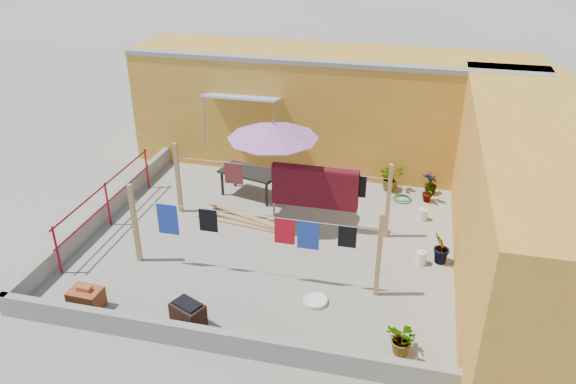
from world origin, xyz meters
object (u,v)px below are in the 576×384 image
object	(u,v)px
brazier	(188,315)
outdoor_table	(250,173)
brick_stack	(86,299)
white_basin	(315,301)
water_jug_b	(423,214)
patio_umbrella	(273,131)
green_hose	(402,199)
water_jug_a	(421,258)
plant_back_a	(391,177)

from	to	relation	value
brazier	outdoor_table	bearing A→B (deg)	94.58
brick_stack	white_basin	size ratio (longest dim) A/B	1.26
brazier	water_jug_b	size ratio (longest dim) A/B	2.08
patio_umbrella	green_hose	world-z (taller)	patio_umbrella
water_jug_a	plant_back_a	distance (m)	3.46
green_hose	plant_back_a	xyz separation A→B (m)	(-0.35, 0.51, 0.33)
plant_back_a	green_hose	bearing A→B (deg)	-55.44
water_jug_a	water_jug_b	world-z (taller)	water_jug_a
brazier	water_jug_b	distance (m)	6.29
white_basin	plant_back_a	distance (m)	5.23
outdoor_table	green_hose	size ratio (longest dim) A/B	3.36
white_basin	green_hose	size ratio (longest dim) A/B	0.98
plant_back_a	water_jug_a	bearing A→B (deg)	-74.98
brick_stack	plant_back_a	bearing A→B (deg)	50.89
outdoor_table	water_jug_b	world-z (taller)	outdoor_table
brazier	water_jug_b	world-z (taller)	brazier
white_basin	brazier	bearing A→B (deg)	-150.06
outdoor_table	brazier	distance (m)	5.14
brazier	white_basin	bearing A→B (deg)	29.94
patio_umbrella	outdoor_table	bearing A→B (deg)	131.92
plant_back_a	water_jug_b	bearing A→B (deg)	-58.37
brick_stack	white_basin	xyz separation A→B (m)	(4.11, 1.18, -0.18)
patio_umbrella	water_jug_a	xyz separation A→B (m)	(3.49, -1.13, -2.09)
white_basin	green_hose	bearing A→B (deg)	73.52
water_jug_a	plant_back_a	bearing A→B (deg)	105.02
outdoor_table	water_jug_a	xyz separation A→B (m)	(4.39, -2.13, -0.49)
brick_stack	plant_back_a	world-z (taller)	plant_back_a
patio_umbrella	brazier	distance (m)	4.59
patio_umbrella	outdoor_table	xyz separation A→B (m)	(-0.90, 1.00, -1.60)
water_jug_a	brazier	bearing A→B (deg)	-143.19
plant_back_a	patio_umbrella	bearing A→B (deg)	-139.63
outdoor_table	green_hose	world-z (taller)	outdoor_table
white_basin	water_jug_a	xyz separation A→B (m)	(1.91, 1.78, 0.11)
green_hose	outdoor_table	bearing A→B (deg)	-169.79
brazier	green_hose	bearing A→B (deg)	59.36
brazier	white_basin	xyz separation A→B (m)	(2.08, 1.20, -0.21)
water_jug_a	outdoor_table	bearing A→B (deg)	154.10
patio_umbrella	brick_stack	world-z (taller)	patio_umbrella
green_hose	water_jug_a	bearing A→B (deg)	-79.13
brazier	water_jug_b	bearing A→B (deg)	50.87
brazier	water_jug_a	size ratio (longest dim) A/B	2.02
brick_stack	plant_back_a	size ratio (longest dim) A/B	0.83
white_basin	water_jug_b	xyz separation A→B (m)	(1.90, 3.69, 0.10)
green_hose	plant_back_a	size ratio (longest dim) A/B	0.68
patio_umbrella	brick_stack	size ratio (longest dim) A/B	4.15
patio_umbrella	white_basin	bearing A→B (deg)	-61.46
patio_umbrella	outdoor_table	distance (m)	2.09
brick_stack	patio_umbrella	bearing A→B (deg)	58.33
brick_stack	green_hose	size ratio (longest dim) A/B	1.23
outdoor_table	brick_stack	size ratio (longest dim) A/B	2.73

